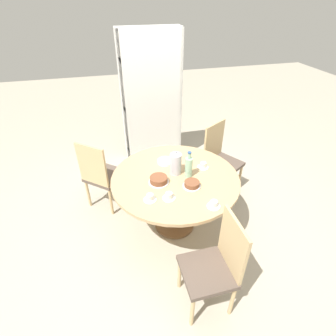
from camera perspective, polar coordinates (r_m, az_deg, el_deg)
The scene contains 15 objects.
ground_plane at distance 3.30m, azimuth 1.40°, elevation -12.14°, with size 14.00×14.00×0.00m, color #B2A893.
dining_table at distance 2.89m, azimuth 1.57°, elevation -3.84°, with size 1.38×1.38×0.72m.
chair_a at distance 2.36m, azimuth 10.28°, elevation -19.93°, with size 0.42×0.42×0.97m.
chair_b at distance 3.63m, azimuth 11.25°, elevation 2.22°, with size 0.58×0.58×0.97m.
chair_c at distance 3.34m, azimuth -14.29°, elevation -1.29°, with size 0.59×0.59×0.97m.
bookshelf at distance 4.05m, azimuth -3.57°, elevation 13.70°, with size 0.88×0.28×2.00m.
coffee_pot at distance 2.80m, azimuth 1.68°, elevation 1.04°, with size 0.13×0.13×0.28m.
water_bottle at distance 2.77m, azimuth 4.54°, elevation 0.30°, with size 0.08×0.08×0.30m.
cake_main at distance 2.72m, azimuth -2.04°, elevation -2.63°, with size 0.21×0.21×0.07m.
cake_second at distance 2.68m, azimuth 5.21°, elevation -3.56°, with size 0.18×0.18×0.06m.
cup_a at distance 2.52m, azimuth -3.94°, elevation -6.50°, with size 0.13×0.13×0.07m.
cup_b at distance 2.53m, azimuth 0.20°, elevation -6.18°, with size 0.13×0.13×0.07m.
cup_c at distance 2.48m, azimuth 9.94°, elevation -7.82°, with size 0.13×0.13×0.07m.
cup_d at distance 2.97m, azimuth 7.65°, elevation 0.52°, with size 0.13×0.13×0.07m.
plate_stack at distance 3.04m, azimuth -0.57°, elevation 1.44°, with size 0.19×0.19×0.03m.
Camera 1 is at (-0.64, -2.17, 2.40)m, focal length 28.00 mm.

